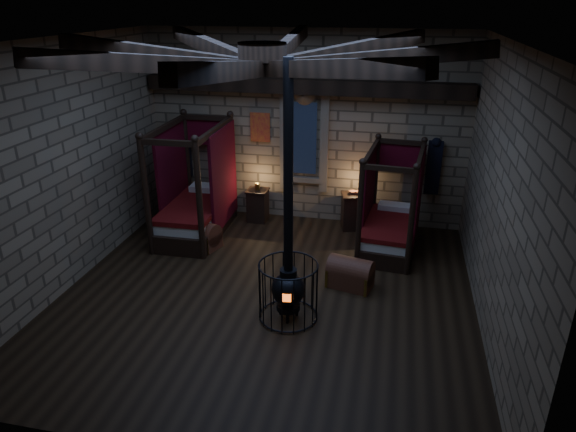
% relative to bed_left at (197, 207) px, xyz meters
% --- Properties ---
extents(room, '(7.02, 7.02, 4.29)m').
position_rel_bed_left_xyz_m(room, '(2.12, -2.12, 3.16)').
color(room, black).
rests_on(room, ground).
extents(bed_left, '(1.24, 2.29, 2.37)m').
position_rel_bed_left_xyz_m(bed_left, '(0.00, 0.00, 0.00)').
color(bed_left, black).
rests_on(bed_left, ground).
extents(bed_right, '(1.22, 2.06, 2.06)m').
position_rel_bed_left_xyz_m(bed_right, '(4.12, 0.10, -0.08)').
color(bed_right, black).
rests_on(bed_right, ground).
extents(trunk_left, '(0.89, 0.71, 0.57)m').
position_rel_bed_left_xyz_m(trunk_left, '(0.33, -0.67, -0.33)').
color(trunk_left, '#5A2D1C').
rests_on(trunk_left, ground).
extents(trunk_right, '(0.86, 0.66, 0.57)m').
position_rel_bed_left_xyz_m(trunk_right, '(3.50, -1.61, -0.33)').
color(trunk_right, '#5A2D1C').
rests_on(trunk_right, ground).
extents(nightstand_left, '(0.48, 0.46, 0.92)m').
position_rel_bed_left_xyz_m(nightstand_left, '(1.13, 0.87, -0.20)').
color(nightstand_left, black).
rests_on(nightstand_left, ground).
extents(nightstand_right, '(0.61, 0.59, 0.88)m').
position_rel_bed_left_xyz_m(nightstand_right, '(3.29, 0.90, -0.17)').
color(nightstand_right, black).
rests_on(nightstand_right, ground).
extents(stove, '(0.95, 0.95, 4.05)m').
position_rel_bed_left_xyz_m(stove, '(2.63, -2.80, 0.01)').
color(stove, black).
rests_on(stove, ground).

